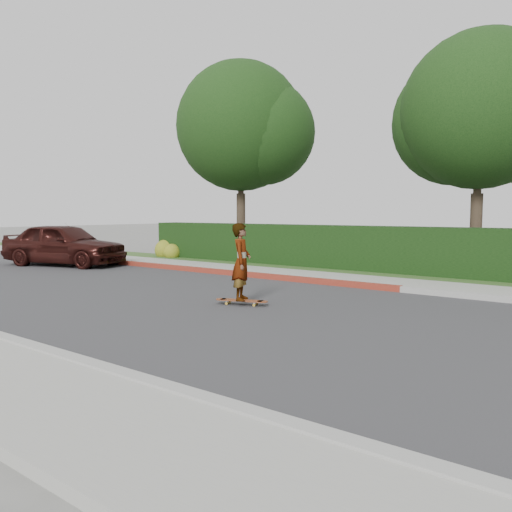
% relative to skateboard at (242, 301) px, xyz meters
% --- Properties ---
extents(ground, '(120.00, 120.00, 0.00)m').
position_rel_skateboard_xyz_m(ground, '(1.03, -0.43, -0.10)').
color(ground, slate).
rests_on(ground, ground).
extents(road, '(60.00, 8.00, 0.01)m').
position_rel_skateboard_xyz_m(road, '(1.03, -0.43, -0.09)').
color(road, '#2D2D30').
rests_on(road, ground).
extents(curb_near, '(60.00, 0.20, 0.15)m').
position_rel_skateboard_xyz_m(curb_near, '(1.03, -4.53, -0.02)').
color(curb_near, '#9E9E99').
rests_on(curb_near, ground).
extents(sidewalk_near, '(60.00, 1.60, 0.12)m').
position_rel_skateboard_xyz_m(sidewalk_near, '(1.03, -5.43, -0.04)').
color(sidewalk_near, gray).
rests_on(sidewalk_near, ground).
extents(curb_far, '(60.00, 0.20, 0.15)m').
position_rel_skateboard_xyz_m(curb_far, '(1.03, 3.67, -0.02)').
color(curb_far, '#9E9E99').
rests_on(curb_far, ground).
extents(curb_red_section, '(12.00, 0.21, 0.15)m').
position_rel_skateboard_xyz_m(curb_red_section, '(-3.97, 3.67, -0.02)').
color(curb_red_section, maroon).
rests_on(curb_red_section, ground).
extents(sidewalk_far, '(60.00, 1.60, 0.12)m').
position_rel_skateboard_xyz_m(sidewalk_far, '(1.03, 4.57, -0.04)').
color(sidewalk_far, gray).
rests_on(sidewalk_far, ground).
extents(planting_strip, '(60.00, 1.60, 0.10)m').
position_rel_skateboard_xyz_m(planting_strip, '(1.03, 6.17, -0.05)').
color(planting_strip, '#2D4C1E').
rests_on(planting_strip, ground).
extents(hedge, '(15.00, 1.00, 1.50)m').
position_rel_skateboard_xyz_m(hedge, '(-1.97, 6.77, 0.65)').
color(hedge, black).
rests_on(hedge, ground).
extents(flowering_shrub, '(1.40, 1.00, 0.90)m').
position_rel_skateboard_xyz_m(flowering_shrub, '(-8.98, 6.31, 0.24)').
color(flowering_shrub, '#2D4C19').
rests_on(flowering_shrub, ground).
extents(tree_left, '(5.99, 5.21, 8.00)m').
position_rel_skateboard_xyz_m(tree_left, '(-6.48, 8.26, 5.17)').
color(tree_left, '#33261C').
rests_on(tree_left, ground).
extents(tree_center, '(5.66, 4.84, 7.44)m').
position_rel_skateboard_xyz_m(tree_center, '(2.52, 8.76, 4.81)').
color(tree_center, '#33261C').
rests_on(tree_center, ground).
extents(skateboard, '(1.14, 0.58, 0.10)m').
position_rel_skateboard_xyz_m(skateboard, '(0.00, 0.00, 0.00)').
color(skateboard, '#AD882F').
rests_on(skateboard, ground).
extents(skateboarder, '(0.61, 0.69, 1.60)m').
position_rel_skateboard_xyz_m(skateboarder, '(0.00, 0.00, 0.82)').
color(skateboarder, white).
rests_on(skateboarder, skateboard).
extents(car_maroon, '(4.91, 3.08, 1.56)m').
position_rel_skateboard_xyz_m(car_maroon, '(-10.02, 2.22, 0.68)').
color(car_maroon, '#351410').
rests_on(car_maroon, ground).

